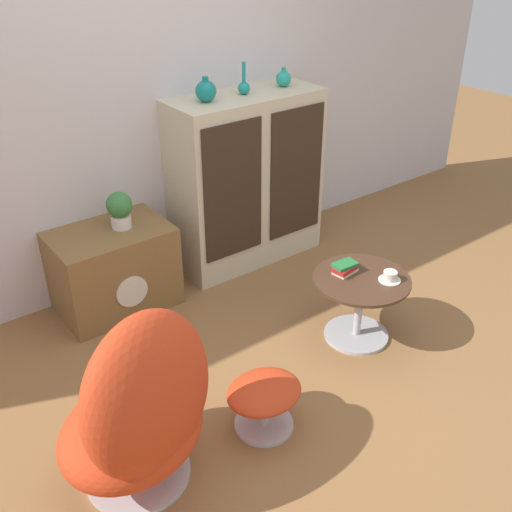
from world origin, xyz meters
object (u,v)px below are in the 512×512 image
object	(u,v)px
sideboard	(246,180)
book_stack	(345,268)
coffee_table	(360,300)
tv_console	(114,269)
egg_chair	(141,412)
ottoman	(264,397)
potted_plant	(120,209)
vase_inner_left	(244,86)
vase_leftmost	(206,91)
teacup	(390,277)
vase_inner_right	(283,78)

from	to	relation	value
sideboard	book_stack	xyz separation A→B (m)	(-0.09, -1.06, -0.15)
coffee_table	tv_console	bearing A→B (deg)	130.50
egg_chair	coffee_table	bearing A→B (deg)	7.25
ottoman	potted_plant	distance (m)	1.45
egg_chair	book_stack	size ratio (longest dim) A/B	5.85
vase_inner_left	potted_plant	bearing A→B (deg)	-178.64
sideboard	vase_leftmost	xyz separation A→B (m)	(-0.29, 0.00, 0.65)
coffee_table	vase_inner_left	bearing A→B (deg)	87.90
tv_console	ottoman	bearing A→B (deg)	-85.48
teacup	ottoman	bearing A→B (deg)	-172.68
coffee_table	vase_inner_right	distance (m)	1.55
ottoman	teacup	size ratio (longest dim) A/B	3.01
coffee_table	book_stack	distance (m)	0.21
vase_inner_right	ottoman	bearing A→B (deg)	-131.29
coffee_table	teacup	distance (m)	0.23
coffee_table	vase_leftmost	distance (m)	1.54
vase_leftmost	teacup	bearing A→B (deg)	-75.00
ottoman	vase_leftmost	size ratio (longest dim) A/B	2.46
vase_inner_right	teacup	size ratio (longest dim) A/B	1.00
sideboard	vase_leftmost	size ratio (longest dim) A/B	7.72
ottoman	vase_inner_right	xyz separation A→B (m)	(1.23, 1.40, 1.03)
potted_plant	teacup	size ratio (longest dim) A/B	1.82
ottoman	potted_plant	size ratio (longest dim) A/B	1.66
vase_inner_left	book_stack	xyz separation A→B (m)	(-0.08, -1.06, -0.79)
ottoman	vase_inner_left	size ratio (longest dim) A/B	1.88
ottoman	vase_inner_left	xyz separation A→B (m)	(0.91, 1.40, 1.03)
ottoman	potted_plant	world-z (taller)	potted_plant
ottoman	teacup	xyz separation A→B (m)	(0.97, 0.12, 0.24)
sideboard	ottoman	xyz separation A→B (m)	(-0.92, -1.39, -0.40)
sideboard	egg_chair	world-z (taller)	sideboard
vase_leftmost	vase_inner_right	size ratio (longest dim) A/B	1.22
ottoman	tv_console	bearing A→B (deg)	94.52
sideboard	book_stack	distance (m)	1.08
sideboard	vase_inner_right	xyz separation A→B (m)	(0.31, 0.00, 0.63)
sideboard	teacup	xyz separation A→B (m)	(0.05, -1.27, -0.16)
sideboard	teacup	size ratio (longest dim) A/B	9.45
tv_console	potted_plant	size ratio (longest dim) A/B	3.13
coffee_table	egg_chair	bearing A→B (deg)	-172.75
coffee_table	vase_leftmost	xyz separation A→B (m)	(-0.24, 1.16, 0.98)
vase_leftmost	potted_plant	size ratio (longest dim) A/B	0.67
sideboard	vase_inner_left	world-z (taller)	vase_inner_left
vase_inner_right	teacup	bearing A→B (deg)	-101.55
egg_chair	potted_plant	distance (m)	1.47
vase_inner_left	tv_console	bearing A→B (deg)	-178.73
vase_leftmost	vase_inner_left	bearing A→B (deg)	0.00
vase_inner_left	sideboard	bearing A→B (deg)	-20.17
sideboard	potted_plant	xyz separation A→B (m)	(-0.94, -0.02, 0.06)
tv_console	sideboard	bearing A→B (deg)	1.04
sideboard	coffee_table	size ratio (longest dim) A/B	2.14
egg_chair	book_stack	xyz separation A→B (m)	(1.43, 0.29, 0.03)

